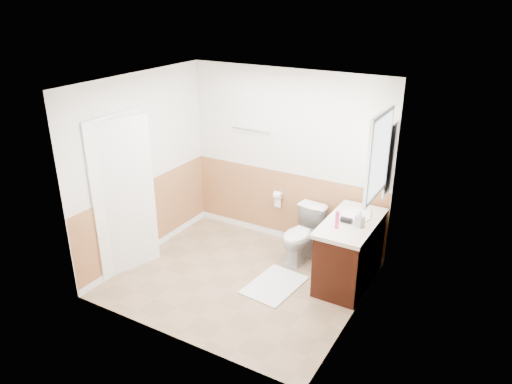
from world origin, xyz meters
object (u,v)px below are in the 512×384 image
Objects in this scene: bath_mat at (274,285)px; vanity_cabinet at (349,254)px; toilet at (302,235)px; lotion_bottle at (337,220)px; soap_dispenser at (360,219)px.

vanity_cabinet is at bearing 36.65° from bath_mat.
toilet is 0.91× the size of bath_mat.
vanity_cabinet is 0.63m from lotion_bottle.
lotion_bottle is (-0.10, -0.26, 0.56)m from vanity_cabinet.
bath_mat is 3.64× the size of lotion_bottle.
toilet is 0.86m from bath_mat.
soap_dispenser is (0.88, 0.47, 0.94)m from bath_mat.
toilet is 0.79m from vanity_cabinet.
soap_dispenser reaches higher than bath_mat.
lotion_bottle is 0.28m from soap_dispenser.
toilet is at bearing 160.27° from soap_dispenser.
bath_mat is at bearing -151.97° from soap_dispenser.
vanity_cabinet is at bearing 141.37° from soap_dispenser.
soap_dispenser is at bearing -14.06° from toilet.
soap_dispenser is (0.88, -0.31, 0.59)m from toilet.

